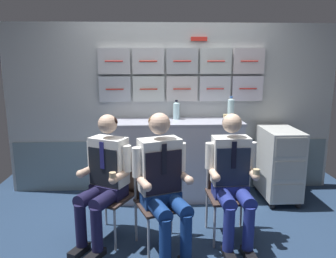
% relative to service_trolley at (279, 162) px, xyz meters
% --- Properties ---
extents(ground, '(4.80, 4.80, 0.04)m').
position_rel_service_trolley_xyz_m(ground, '(-1.28, -0.95, -0.50)').
color(ground, navy).
extents(galley_bulkhead, '(4.20, 0.14, 2.15)m').
position_rel_service_trolley_xyz_m(galley_bulkhead, '(-1.26, 0.42, 0.61)').
color(galley_bulkhead, '#B3B9B9').
rests_on(galley_bulkhead, ground).
extents(galley_counter, '(1.65, 0.53, 0.98)m').
position_rel_service_trolley_xyz_m(galley_counter, '(-1.28, 0.14, 0.01)').
color(galley_counter, '#B2B6C9').
rests_on(galley_counter, ground).
extents(service_trolley, '(0.40, 0.65, 0.89)m').
position_rel_service_trolley_xyz_m(service_trolley, '(0.00, 0.00, 0.00)').
color(service_trolley, black).
rests_on(service_trolley, ground).
extents(folding_chair_left, '(0.54, 0.54, 0.83)m').
position_rel_service_trolley_xyz_m(folding_chair_left, '(-1.91, -0.72, 0.03)').
color(folding_chair_left, '#A8AAAF').
rests_on(folding_chair_left, ground).
extents(crew_member_left, '(0.56, 0.65, 1.21)m').
position_rel_service_trolley_xyz_m(crew_member_left, '(-1.99, -0.86, 0.18)').
color(crew_member_left, black).
rests_on(crew_member_left, ground).
extents(folding_chair_center, '(0.51, 0.51, 0.83)m').
position_rel_service_trolley_xyz_m(folding_chair_center, '(-1.50, -0.91, 0.03)').
color(folding_chair_center, '#A8AAAF').
rests_on(folding_chair_center, ground).
extents(crew_member_center, '(0.54, 0.68, 1.26)m').
position_rel_service_trolley_xyz_m(crew_member_center, '(-1.45, -1.06, 0.21)').
color(crew_member_center, black).
rests_on(crew_member_center, ground).
extents(folding_chair_near_trolley, '(0.41, 0.42, 0.83)m').
position_rel_service_trolley_xyz_m(folding_chair_near_trolley, '(-0.81, -0.75, 0.03)').
color(folding_chair_near_trolley, '#A8AAAF').
rests_on(folding_chair_near_trolley, ground).
extents(crew_member_near_trolley, '(0.48, 0.60, 1.22)m').
position_rel_service_trolley_xyz_m(crew_member_near_trolley, '(-0.80, -0.91, 0.19)').
color(crew_member_near_trolley, black).
rests_on(crew_member_near_trolley, ground).
extents(water_bottle_tall, '(0.08, 0.08, 0.24)m').
position_rel_service_trolley_xyz_m(water_bottle_tall, '(-1.24, 0.25, 0.61)').
color(water_bottle_tall, '#B0DCE4').
rests_on(water_bottle_tall, galley_counter).
extents(water_bottle_blue_cap, '(0.08, 0.08, 0.29)m').
position_rel_service_trolley_xyz_m(water_bottle_blue_cap, '(-0.58, 0.17, 0.64)').
color(water_bottle_blue_cap, silver).
rests_on(water_bottle_blue_cap, galley_counter).
extents(paper_cup_tan, '(0.06, 0.06, 0.08)m').
position_rel_service_trolley_xyz_m(paper_cup_tan, '(-0.65, 0.09, 0.55)').
color(paper_cup_tan, tan).
rests_on(paper_cup_tan, galley_counter).
extents(paper_cup_blue, '(0.06, 0.06, 0.07)m').
position_rel_service_trolley_xyz_m(paper_cup_blue, '(-1.51, 0.07, 0.54)').
color(paper_cup_blue, silver).
rests_on(paper_cup_blue, galley_counter).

